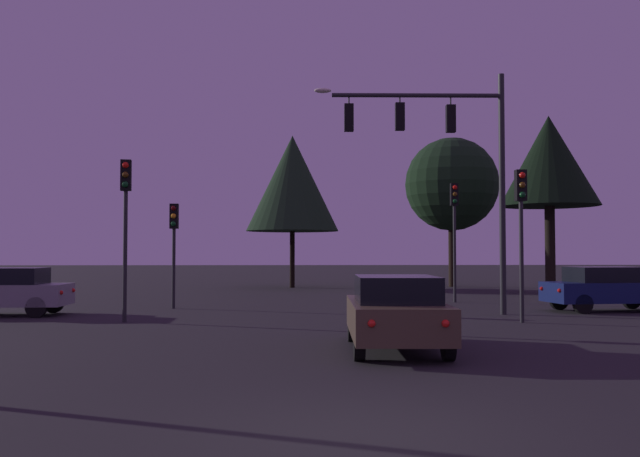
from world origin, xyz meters
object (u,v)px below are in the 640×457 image
tree_behind_sign (292,183)px  tree_center_horizon (452,185)px  car_crossing_left (607,288)px  car_crossing_right (5,291)px  car_nearside_lane (396,311)px  traffic_light_corner_right (521,214)px  tree_left_far (549,162)px  traffic_light_far_side (454,219)px  traffic_light_median (126,207)px  traffic_signal_mast_arm (446,147)px  traffic_light_corner_left (174,234)px

tree_behind_sign → tree_center_horizon: size_ratio=1.00×
car_crossing_left → car_crossing_right: bearing=-178.0°
car_nearside_lane → car_crossing_left: bearing=45.7°
traffic_light_corner_right → tree_left_far: (6.13, 13.51, 3.41)m
traffic_light_far_side → car_nearside_lane: size_ratio=1.12×
traffic_light_median → car_crossing_left: 16.09m
tree_behind_sign → car_crossing_right: bearing=-118.3°
traffic_signal_mast_arm → traffic_light_corner_left: bearing=163.5°
traffic_light_corner_right → traffic_light_far_side: size_ratio=0.91×
traffic_light_median → traffic_light_far_side: (11.45, 7.31, 0.08)m
traffic_light_corner_left → traffic_light_corner_right: (10.83, -5.40, 0.41)m
traffic_light_corner_right → tree_center_horizon: 21.14m
traffic_signal_mast_arm → tree_left_far: 13.36m
traffic_light_median → tree_behind_sign: 20.17m
traffic_signal_mast_arm → car_crossing_right: 14.93m
traffic_light_far_side → car_crossing_right: 16.77m
traffic_light_corner_left → tree_center_horizon: size_ratio=0.42×
car_crossing_right → tree_left_far: 24.97m
car_crossing_right → tree_left_far: (21.87, 10.59, 5.73)m
traffic_light_corner_right → car_crossing_left: 6.00m
traffic_light_corner_right → car_crossing_left: size_ratio=1.00×
traffic_light_corner_right → tree_left_far: tree_left_far is taller
car_crossing_right → traffic_signal_mast_arm: bearing=-1.1°
tree_left_far → traffic_light_median: bearing=-143.8°
traffic_light_far_side → car_crossing_left: traffic_light_far_side is taller
car_crossing_left → car_nearside_lane: bearing=-134.3°
traffic_signal_mast_arm → tree_center_horizon: tree_center_horizon is taller
tree_left_far → tree_center_horizon: tree_center_horizon is taller
car_crossing_left → tree_center_horizon: (-1.19, 17.10, 5.32)m
tree_behind_sign → tree_center_horizon: (9.54, 0.65, 0.04)m
traffic_light_median → tree_left_far: tree_left_far is taller
traffic_light_corner_left → traffic_light_median: 4.79m
traffic_light_corner_right → car_nearside_lane: size_ratio=1.02×
car_crossing_right → tree_behind_sign: 20.15m
traffic_signal_mast_arm → traffic_light_corner_left: traffic_signal_mast_arm is taller
traffic_light_median → tree_behind_sign: (4.88, 19.37, 2.76)m
car_crossing_left → tree_left_far: size_ratio=0.50×
traffic_light_median → traffic_light_corner_left: bearing=82.9°
traffic_light_corner_left → car_crossing_right: size_ratio=0.93×
car_crossing_left → tree_behind_sign: tree_behind_sign is taller
traffic_light_median → traffic_light_far_side: 13.58m
traffic_light_corner_right → car_nearside_lane: (-4.47, -5.30, -2.31)m
car_nearside_lane → tree_behind_sign: size_ratio=0.49×
car_nearside_lane → traffic_signal_mast_arm: bearing=69.8°
car_crossing_left → tree_left_far: 11.60m
traffic_light_far_side → tree_left_far: (6.10, 5.52, 3.12)m
traffic_light_corner_left → tree_left_far: tree_left_far is taller
traffic_light_corner_right → tree_left_far: 15.23m
tree_center_horizon → car_nearside_lane: bearing=-106.1°
tree_left_far → traffic_light_far_side: bearing=-137.9°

